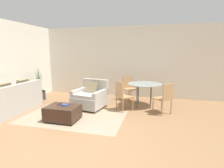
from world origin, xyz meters
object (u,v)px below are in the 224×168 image
(tv_remote_primary, at_px, (59,104))
(dining_table, at_px, (145,86))
(potted_plant, at_px, (40,92))
(ottoman, at_px, (63,112))
(dining_chair_near_right, at_px, (165,97))
(couch, at_px, (12,102))
(dining_chair_near_left, at_px, (122,94))
(dining_chair_far_left, at_px, (129,86))
(armchair, at_px, (90,97))
(book_stack, at_px, (65,105))

(tv_remote_primary, height_order, dining_table, dining_table)
(potted_plant, bearing_deg, ottoman, -40.88)
(dining_table, distance_m, dining_chair_near_right, 0.88)
(ottoman, height_order, dining_table, dining_table)
(couch, xyz_separation_m, dining_chair_near_left, (3.10, 0.95, 0.20))
(dining_chair_near_right, height_order, dining_chair_far_left, same)
(ottoman, bearing_deg, potted_plant, 139.12)
(dining_chair_near_left, bearing_deg, armchair, 177.24)
(armchair, height_order, dining_chair_near_left, dining_chair_near_left)
(ottoman, bearing_deg, dining_chair_near_right, 24.28)
(couch, bearing_deg, dining_chair_far_left, 35.07)
(couch, relative_size, dining_chair_far_left, 1.96)
(dining_chair_near_left, relative_size, dining_chair_near_right, 1.00)
(book_stack, distance_m, dining_table, 2.58)
(couch, xyz_separation_m, book_stack, (1.79, -0.14, 0.09))
(dining_chair_near_left, distance_m, dining_chair_near_right, 1.23)
(dining_chair_far_left, bearing_deg, ottoman, -119.26)
(potted_plant, height_order, dining_chair_far_left, potted_plant)
(dining_chair_far_left, bearing_deg, armchair, -131.65)
(book_stack, height_order, dining_chair_near_right, dining_chair_near_right)
(armchair, height_order, book_stack, armchair)
(couch, relative_size, dining_chair_near_left, 1.96)
(potted_plant, bearing_deg, dining_chair_near_right, -6.34)
(dining_table, relative_size, dining_chair_far_left, 1.22)
(book_stack, distance_m, dining_chair_far_left, 2.67)
(dining_table, distance_m, dining_chair_near_left, 0.88)
(couch, bearing_deg, book_stack, -4.62)
(dining_chair_far_left, bearing_deg, dining_chair_near_right, -45.00)
(dining_table, bearing_deg, potted_plant, -178.27)
(tv_remote_primary, relative_size, dining_chair_near_right, 0.16)
(couch, height_order, potted_plant, potted_plant)
(armchair, xyz_separation_m, dining_table, (1.66, 0.56, 0.33))
(couch, height_order, dining_table, couch)
(dining_table, relative_size, dining_chair_near_left, 1.22)
(armchair, relative_size, dining_chair_far_left, 1.16)
(couch, height_order, dining_chair_far_left, couch)
(couch, bearing_deg, dining_chair_near_right, 12.37)
(dining_table, bearing_deg, dining_chair_near_left, -135.00)
(armchair, xyz_separation_m, tv_remote_primary, (-0.44, -1.10, 0.06))
(book_stack, bearing_deg, armchair, 77.15)
(book_stack, relative_size, dining_chair_near_right, 0.19)
(couch, relative_size, potted_plant, 1.39)
(potted_plant, xyz_separation_m, dining_chair_near_right, (4.47, -0.50, 0.23))
(dining_chair_far_left, bearing_deg, book_stack, -119.39)
(dining_chair_far_left, bearing_deg, dining_table, -45.00)
(dining_chair_near_left, xyz_separation_m, dining_chair_near_right, (1.23, 0.00, 0.00))
(tv_remote_primary, height_order, dining_chair_far_left, dining_chair_far_left)
(dining_table, bearing_deg, ottoman, -137.76)
(dining_chair_near_left, distance_m, dining_chair_far_left, 1.23)
(armchair, bearing_deg, dining_chair_far_left, 48.35)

